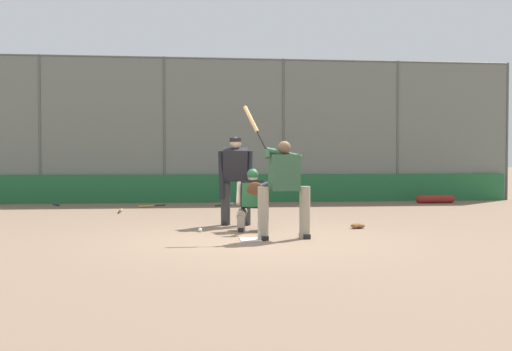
% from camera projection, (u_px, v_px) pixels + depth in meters
% --- Properties ---
extents(ground_plane, '(160.00, 160.00, 0.00)m').
position_uv_depth(ground_plane, '(253.00, 240.00, 10.05)').
color(ground_plane, '#7A604C').
extents(home_plate_marker, '(0.43, 0.43, 0.01)m').
position_uv_depth(home_plate_marker, '(253.00, 239.00, 10.05)').
color(home_plate_marker, white).
rests_on(home_plate_marker, ground_plane).
extents(backstop_fence, '(18.74, 0.08, 4.51)m').
position_uv_depth(backstop_fence, '(224.00, 127.00, 18.71)').
color(backstop_fence, '#515651').
rests_on(backstop_fence, ground_plane).
extents(padding_wall, '(18.28, 0.18, 0.86)m').
position_uv_depth(padding_wall, '(225.00, 188.00, 18.66)').
color(padding_wall, '#236638').
rests_on(padding_wall, ground_plane).
extents(bleachers_beyond, '(13.06, 1.95, 1.16)m').
position_uv_depth(bleachers_beyond, '(202.00, 187.00, 20.83)').
color(bleachers_beyond, slate).
rests_on(bleachers_beyond, ground_plane).
extents(batter_at_plate, '(1.14, 0.60, 2.27)m').
position_uv_depth(batter_at_plate, '(284.00, 186.00, 10.07)').
color(batter_at_plate, gray).
rests_on(batter_at_plate, ground_plane).
extents(catcher_behind_plate, '(0.64, 0.78, 1.17)m').
position_uv_depth(catcher_behind_plate, '(253.00, 199.00, 11.26)').
color(catcher_behind_plate, gray).
rests_on(catcher_behind_plate, ground_plane).
extents(umpire_home, '(0.72, 0.50, 1.79)m').
position_uv_depth(umpire_home, '(236.00, 178.00, 12.17)').
color(umpire_home, '#333333').
rests_on(umpire_home, ground_plane).
extents(spare_bat_near_backstop, '(0.73, 0.59, 0.07)m').
position_uv_depth(spare_bat_near_backstop, '(148.00, 206.00, 16.74)').
color(spare_bat_near_backstop, black).
rests_on(spare_bat_near_backstop, ground_plane).
extents(spare_bat_by_padding, '(0.38, 0.86, 0.07)m').
position_uv_depth(spare_bat_by_padding, '(55.00, 204.00, 17.44)').
color(spare_bat_by_padding, black).
rests_on(spare_bat_by_padding, ground_plane).
extents(spare_bat_third_base_side, '(0.57, 0.77, 0.07)m').
position_uv_depth(spare_bat_third_base_side, '(227.00, 204.00, 17.35)').
color(spare_bat_third_base_side, black).
rests_on(spare_bat_third_base_side, ground_plane).
extents(spare_bat_first_base_side, '(0.08, 0.91, 0.07)m').
position_uv_depth(spare_bat_first_base_side, '(121.00, 211.00, 15.28)').
color(spare_bat_first_base_side, black).
rests_on(spare_bat_first_base_side, ground_plane).
extents(fielding_glove_on_dirt, '(0.28, 0.22, 0.10)m').
position_uv_depth(fielding_glove_on_dirt, '(357.00, 226.00, 11.65)').
color(fielding_glove_on_dirt, brown).
rests_on(fielding_glove_on_dirt, ground_plane).
extents(baseball_loose, '(0.07, 0.07, 0.07)m').
position_uv_depth(baseball_loose, '(200.00, 230.00, 11.09)').
color(baseball_loose, white).
rests_on(baseball_loose, ground_plane).
extents(equipment_bag_dugout_side, '(1.23, 0.24, 0.24)m').
position_uv_depth(equipment_bag_dugout_side, '(435.00, 199.00, 18.31)').
color(equipment_bag_dugout_side, maroon).
rests_on(equipment_bag_dugout_side, ground_plane).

